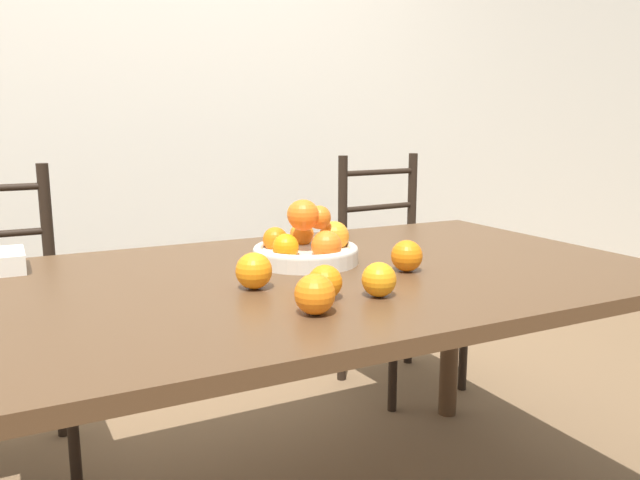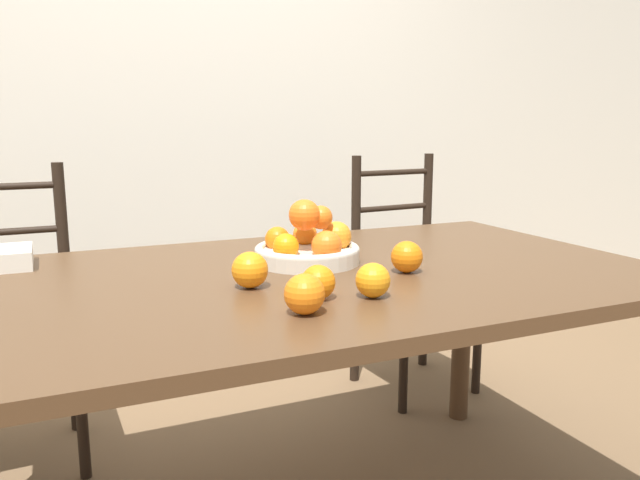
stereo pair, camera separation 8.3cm
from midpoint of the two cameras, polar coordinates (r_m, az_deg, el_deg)
wall_back at (r=2.99m, az=-15.23°, el=13.67°), size 8.00×0.06×2.60m
dining_table at (r=1.59m, az=-2.41°, el=-5.97°), size 1.79×1.04×0.75m
fruit_bowl at (r=1.66m, az=-2.64°, el=-0.40°), size 0.28×0.28×0.17m
orange_loose_0 at (r=1.42m, az=-7.74°, el=-2.82°), size 0.08×0.08×0.08m
orange_loose_1 at (r=1.22m, az=-2.43°, el=-4.99°), size 0.08×0.08×0.08m
orange_loose_2 at (r=1.58m, az=6.45°, el=-1.46°), size 0.08×0.08×0.08m
orange_loose_3 at (r=1.35m, az=3.66°, el=-3.64°), size 0.08×0.08×0.08m
orange_loose_4 at (r=1.33m, az=-1.33°, el=-3.88°), size 0.07×0.07×0.07m
chair_right at (r=2.70m, az=6.14°, el=-3.59°), size 0.45×0.43×0.99m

